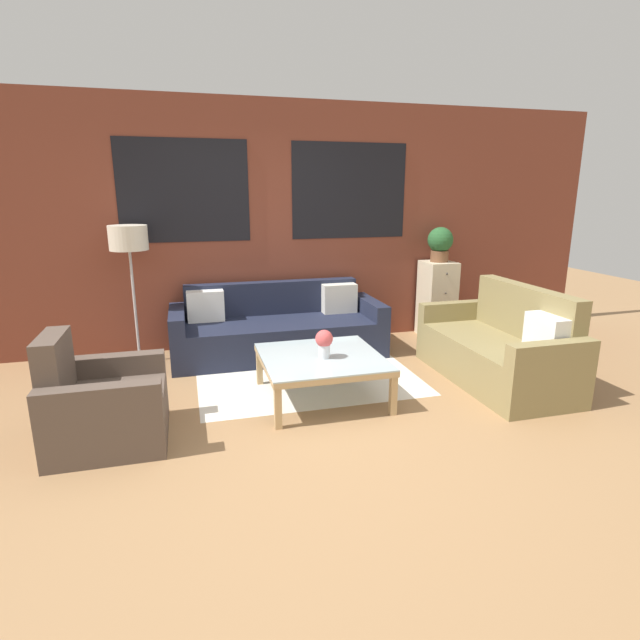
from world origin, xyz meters
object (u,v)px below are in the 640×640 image
settee_vintage (500,350)px  potted_plant (440,243)px  floor_lamp (129,244)px  flower_vase (324,342)px  armchair_corner (103,406)px  coffee_table (321,361)px  couch_dark (278,330)px  drawer_cabinet (437,299)px

settee_vintage → potted_plant: potted_plant is taller
floor_lamp → flower_vase: 2.36m
floor_lamp → potted_plant: size_ratio=3.45×
armchair_corner → potted_plant: 4.25m
flower_vase → armchair_corner: bearing=-170.7°
settee_vintage → coffee_table: bearing=178.9°
armchair_corner → couch_dark: bearing=46.5°
drawer_cabinet → armchair_corner: bearing=-152.8°
armchair_corner → potted_plant: (3.69, 1.90, 0.91)m
couch_dark → potted_plant: (2.08, 0.20, 0.91)m
coffee_table → potted_plant: (1.94, 1.55, 0.84)m
coffee_table → settee_vintage: bearing=-1.1°
coffee_table → floor_lamp: floor_lamp is taller
drawer_cabinet → potted_plant: potted_plant is taller
couch_dark → coffee_table: (0.14, -1.35, 0.07)m
couch_dark → settee_vintage: settee_vintage is taller
floor_lamp → coffee_table: bearing=-41.6°
couch_dark → flower_vase: (0.15, -1.41, 0.27)m
armchair_corner → potted_plant: bearing=27.2°
couch_dark → coffee_table: couch_dark is taller
settee_vintage → coffee_table: (-1.78, 0.03, 0.04)m
couch_dark → floor_lamp: size_ratio=1.59×
armchair_corner → flower_vase: bearing=9.3°
armchair_corner → coffee_table: armchair_corner is taller
coffee_table → drawer_cabinet: size_ratio=1.09×
coffee_table → drawer_cabinet: (1.94, 1.55, 0.13)m
armchair_corner → coffee_table: size_ratio=0.81×
settee_vintage → coffee_table: size_ratio=1.63×
floor_lamp → drawer_cabinet: 3.68m
flower_vase → settee_vintage: bearing=0.9°
floor_lamp → flower_vase: floor_lamp is taller
couch_dark → drawer_cabinet: (2.08, 0.20, 0.20)m
floor_lamp → flower_vase: bearing=-42.7°
coffee_table → flower_vase: bearing=-82.8°
flower_vase → coffee_table: bearing=97.2°
floor_lamp → potted_plant: floor_lamp is taller
coffee_table → floor_lamp: 2.39m
potted_plant → flower_vase: 2.60m
settee_vintage → drawer_cabinet: (0.16, 1.58, 0.17)m
coffee_table → floor_lamp: bearing=138.4°
coffee_table → flower_vase: (0.01, -0.06, 0.20)m
floor_lamp → settee_vintage: bearing=-23.6°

